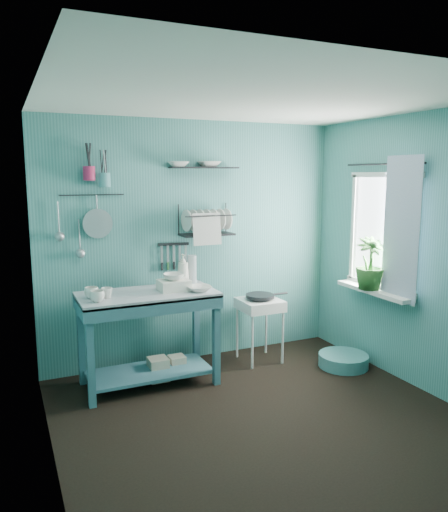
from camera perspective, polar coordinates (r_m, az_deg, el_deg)
name	(u,v)px	position (r m, az deg, el deg)	size (l,w,h in m)	color
floor	(261,417)	(4.28, 4.27, -17.86)	(3.20, 3.20, 0.00)	black
ceiling	(265,99)	(3.85, 4.74, 17.45)	(3.20, 3.20, 0.00)	silver
wall_back	(194,242)	(5.22, -3.43, 1.56)	(3.20, 3.20, 0.00)	#3C7B78
wall_front	(406,316)	(2.69, 20.10, -6.41)	(3.20, 3.20, 0.00)	#3C7B78
wall_left	(45,285)	(3.42, -19.78, -3.11)	(3.00, 3.00, 0.00)	#3C7B78
wall_right	(419,253)	(4.84, 21.34, 0.32)	(3.00, 3.00, 0.00)	#3C7B78
work_counter	(149,339)	(4.75, -8.61, -9.34)	(1.25, 0.62, 0.88)	#366672
mug_left	(97,296)	(4.37, -14.29, -4.50)	(0.12, 0.12, 0.10)	silver
mug_mid	(107,293)	(4.48, -13.25, -4.14)	(0.10, 0.10, 0.09)	silver
mug_right	(92,293)	(4.52, -14.89, -4.07)	(0.12, 0.12, 0.10)	silver
wash_tub	(174,285)	(4.67, -5.73, -3.34)	(0.28, 0.22, 0.10)	silver
tub_bowl	(174,277)	(4.65, -5.75, -2.37)	(0.20, 0.20, 0.06)	silver
soap_bottle	(183,269)	(4.91, -4.69, -1.52)	(0.12, 0.12, 0.30)	silver
water_bottle	(192,269)	(4.96, -3.68, -1.50)	(0.09, 0.09, 0.28)	#9FADB1
counter_bowl	(199,289)	(4.62, -2.86, -3.74)	(0.22, 0.22, 0.05)	silver
hotplate_stand	(260,330)	(5.32, 4.09, -8.44)	(0.41, 0.41, 0.66)	white
frying_pan	(260,296)	(5.22, 4.13, -4.58)	(0.30, 0.30, 0.04)	black
knife_strip	(173,244)	(5.12, -5.81, 1.36)	(0.32, 0.02, 0.03)	black
dish_rack	(207,220)	(5.11, -1.99, 4.15)	(0.55, 0.24, 0.32)	black
upper_shelf	(204,168)	(5.11, -2.31, 10.06)	(0.70, 0.18, 0.01)	black
shelf_bowl_left	(178,167)	(5.01, -5.24, 10.06)	(0.21, 0.21, 0.05)	silver
shelf_bowl_right	(209,164)	(5.13, -1.70, 10.44)	(0.23, 0.23, 0.06)	silver
utensil_cup_magenta	(89,173)	(4.82, -15.16, 9.10)	(0.11, 0.11, 0.13)	#B4214E
utensil_cup_teal	(105,180)	(4.85, -13.50, 8.46)	(0.11, 0.11, 0.13)	teal
colander	(98,224)	(4.88, -14.25, 3.62)	(0.28, 0.28, 0.03)	#9EA2A6
ladle_outer	(58,218)	(4.84, -18.41, 4.14)	(0.01, 0.01, 0.30)	#9EA2A6
ladle_inner	(79,235)	(4.88, -16.21, 2.29)	(0.01, 0.01, 0.30)	#9EA2A6
hook_rail	(92,195)	(4.88, -14.85, 6.76)	(0.01, 0.01, 0.60)	black
window_glass	(383,232)	(5.13, 17.75, 2.68)	(1.10, 1.10, 0.00)	white
windowsill	(374,291)	(5.18, 16.73, -3.85)	(0.16, 0.95, 0.04)	white
curtain	(401,230)	(4.87, 19.57, 2.84)	(1.35, 1.35, 0.00)	silver
curtain_rod	(383,164)	(5.08, 17.74, 9.97)	(0.02, 0.02, 1.05)	black
potted_plant	(370,263)	(5.11, 16.34, -0.81)	(0.29, 0.29, 0.52)	#2B6127
storage_tin_large	(158,369)	(4.94, -7.53, -12.69)	(0.18, 0.18, 0.22)	tan
storage_tin_small	(177,366)	(5.02, -5.40, -12.38)	(0.15, 0.15, 0.20)	tan
floor_basin	(343,360)	(5.38, 13.49, -11.52)	(0.51, 0.51, 0.13)	teal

